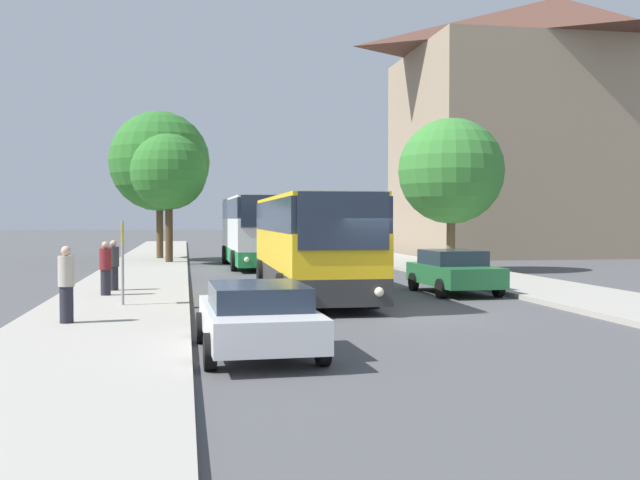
{
  "coord_description": "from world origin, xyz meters",
  "views": [
    {
      "loc": [
        -5.1,
        -18.72,
        2.49
      ],
      "look_at": [
        0.55,
        12.59,
        1.58
      ],
      "focal_mm": 42.0,
      "sensor_mm": 36.0,
      "label": 1
    }
  ],
  "objects_px": {
    "pedestrian_waiting_far": "(114,265)",
    "pedestrian_walking_back": "(66,284)",
    "bus_stop_sign": "(122,253)",
    "tree_left_near": "(169,172)",
    "bus_middle": "(255,230)",
    "parked_car_right_near": "(454,271)",
    "tree_right_near": "(451,171)",
    "tree_left_far": "(159,161)",
    "bus_front": "(311,243)",
    "parked_car_left_curb": "(257,316)",
    "pedestrian_waiting_near": "(105,268)"
  },
  "relations": [
    {
      "from": "bus_front",
      "to": "bus_stop_sign",
      "type": "distance_m",
      "value": 6.19
    },
    {
      "from": "tree_left_near",
      "to": "bus_middle",
      "type": "bearing_deg",
      "value": -31.92
    },
    {
      "from": "parked_car_right_near",
      "to": "bus_stop_sign",
      "type": "distance_m",
      "value": 10.82
    },
    {
      "from": "parked_car_left_curb",
      "to": "pedestrian_waiting_near",
      "type": "bearing_deg",
      "value": 108.83
    },
    {
      "from": "tree_left_near",
      "to": "tree_right_near",
      "type": "bearing_deg",
      "value": -31.15
    },
    {
      "from": "tree_left_near",
      "to": "tree_left_far",
      "type": "bearing_deg",
      "value": 98.64
    },
    {
      "from": "bus_front",
      "to": "bus_stop_sign",
      "type": "bearing_deg",
      "value": -154.25
    },
    {
      "from": "pedestrian_waiting_far",
      "to": "tree_left_far",
      "type": "bearing_deg",
      "value": 65.83
    },
    {
      "from": "bus_stop_sign",
      "to": "tree_left_near",
      "type": "relative_size",
      "value": 0.33
    },
    {
      "from": "bus_stop_sign",
      "to": "tree_left_far",
      "type": "bearing_deg",
      "value": 89.54
    },
    {
      "from": "bus_stop_sign",
      "to": "tree_right_near",
      "type": "relative_size",
      "value": 0.33
    },
    {
      "from": "pedestrian_waiting_far",
      "to": "pedestrian_walking_back",
      "type": "height_order",
      "value": "pedestrian_walking_back"
    },
    {
      "from": "bus_front",
      "to": "tree_left_far",
      "type": "xyz_separation_m",
      "value": [
        -5.41,
        21.75,
        4.16
      ]
    },
    {
      "from": "parked_car_left_curb",
      "to": "bus_middle",
      "type": "bearing_deg",
      "value": 83.19
    },
    {
      "from": "bus_front",
      "to": "parked_car_right_near",
      "type": "distance_m",
      "value": 4.93
    },
    {
      "from": "tree_left_near",
      "to": "bus_stop_sign",
      "type": "bearing_deg",
      "value": -92.3
    },
    {
      "from": "pedestrian_waiting_near",
      "to": "tree_left_near",
      "type": "relative_size",
      "value": 0.24
    },
    {
      "from": "bus_middle",
      "to": "tree_left_near",
      "type": "relative_size",
      "value": 1.49
    },
    {
      "from": "bus_middle",
      "to": "pedestrian_waiting_near",
      "type": "distance_m",
      "value": 15.99
    },
    {
      "from": "bus_front",
      "to": "tree_left_near",
      "type": "bearing_deg",
      "value": 105.89
    },
    {
      "from": "bus_front",
      "to": "parked_car_left_curb",
      "type": "height_order",
      "value": "bus_front"
    },
    {
      "from": "tree_left_far",
      "to": "parked_car_right_near",
      "type": "bearing_deg",
      "value": -64.66
    },
    {
      "from": "tree_right_near",
      "to": "pedestrian_walking_back",
      "type": "bearing_deg",
      "value": -133.25
    },
    {
      "from": "parked_car_left_curb",
      "to": "pedestrian_waiting_far",
      "type": "bearing_deg",
      "value": 105.77
    },
    {
      "from": "bus_stop_sign",
      "to": "tree_left_near",
      "type": "bearing_deg",
      "value": 87.7
    },
    {
      "from": "pedestrian_walking_back",
      "to": "tree_right_near",
      "type": "xyz_separation_m",
      "value": [
        14.83,
        15.76,
        3.67
      ]
    },
    {
      "from": "parked_car_right_near",
      "to": "tree_right_near",
      "type": "bearing_deg",
      "value": -111.29
    },
    {
      "from": "pedestrian_walking_back",
      "to": "tree_left_far",
      "type": "height_order",
      "value": "tree_left_far"
    },
    {
      "from": "parked_car_right_near",
      "to": "tree_right_near",
      "type": "relative_size",
      "value": 0.61
    },
    {
      "from": "pedestrian_waiting_far",
      "to": "tree_left_far",
      "type": "relative_size",
      "value": 0.19
    },
    {
      "from": "tree_left_near",
      "to": "tree_left_far",
      "type": "relative_size",
      "value": 0.8
    },
    {
      "from": "tree_left_far",
      "to": "pedestrian_waiting_near",
      "type": "bearing_deg",
      "value": -92.44
    },
    {
      "from": "parked_car_left_curb",
      "to": "pedestrian_walking_back",
      "type": "height_order",
      "value": "pedestrian_walking_back"
    },
    {
      "from": "parked_car_right_near",
      "to": "tree_left_far",
      "type": "xyz_separation_m",
      "value": [
        -10.24,
        21.62,
        5.1
      ]
    },
    {
      "from": "bus_front",
      "to": "parked_car_left_curb",
      "type": "xyz_separation_m",
      "value": [
        -2.63,
        -9.76,
        -1.0
      ]
    },
    {
      "from": "bus_front",
      "to": "tree_left_far",
      "type": "distance_m",
      "value": 22.8
    },
    {
      "from": "parked_car_right_near",
      "to": "tree_right_near",
      "type": "height_order",
      "value": "tree_right_near"
    },
    {
      "from": "pedestrian_waiting_near",
      "to": "pedestrian_walking_back",
      "type": "height_order",
      "value": "pedestrian_walking_back"
    },
    {
      "from": "bus_stop_sign",
      "to": "pedestrian_walking_back",
      "type": "distance_m",
      "value": 3.55
    },
    {
      "from": "tree_right_near",
      "to": "tree_left_far",
      "type": "bearing_deg",
      "value": 138.8
    },
    {
      "from": "bus_middle",
      "to": "tree_right_near",
      "type": "relative_size",
      "value": 1.47
    },
    {
      "from": "tree_left_near",
      "to": "tree_right_near",
      "type": "relative_size",
      "value": 0.99
    },
    {
      "from": "bus_middle",
      "to": "pedestrian_waiting_far",
      "type": "bearing_deg",
      "value": -114.75
    },
    {
      "from": "parked_car_left_curb",
      "to": "pedestrian_waiting_far",
      "type": "xyz_separation_m",
      "value": [
        -3.6,
        11.46,
        0.27
      ]
    },
    {
      "from": "bus_front",
      "to": "pedestrian_walking_back",
      "type": "distance_m",
      "value": 8.91
    },
    {
      "from": "parked_car_right_near",
      "to": "tree_right_near",
      "type": "xyz_separation_m",
      "value": [
        3.44,
        9.65,
        3.93
      ]
    },
    {
      "from": "bus_middle",
      "to": "bus_stop_sign",
      "type": "xyz_separation_m",
      "value": [
        -5.19,
        -17.56,
        -0.32
      ]
    },
    {
      "from": "bus_middle",
      "to": "parked_car_right_near",
      "type": "height_order",
      "value": "bus_middle"
    },
    {
      "from": "parked_car_right_near",
      "to": "bus_stop_sign",
      "type": "height_order",
      "value": "bus_stop_sign"
    },
    {
      "from": "tree_left_far",
      "to": "tree_right_near",
      "type": "relative_size",
      "value": 1.24
    }
  ]
}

